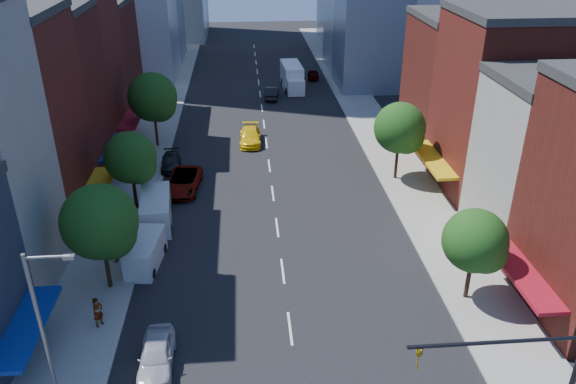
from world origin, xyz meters
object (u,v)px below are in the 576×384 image
traffic_car_oncoming (272,93)px  traffic_car_far (313,74)px  taxi (250,136)px  box_truck (292,78)px  parked_car_rear (171,162)px  pedestrian_far (114,250)px  parked_car_second (154,226)px  parked_car_third (183,181)px  parked_car_front (156,355)px  cargo_van_near (145,253)px  cargo_van_far (156,211)px  pedestrian_near (98,312)px

traffic_car_oncoming → traffic_car_far: 11.36m
taxi → box_truck: 21.11m
parked_car_rear → traffic_car_far: (17.65, 30.99, 0.02)m
taxi → pedestrian_far: bearing=-112.5°
parked_car_second → parked_car_third: (1.62, 7.55, 0.17)m
parked_car_front → pedestrian_far: (-4.24, 10.51, 0.25)m
traffic_car_oncoming → cargo_van_near: bearing=80.8°
parked_car_third → pedestrian_far: bearing=-103.3°
parked_car_front → traffic_car_far: parked_car_front is taller
box_truck → cargo_van_near: bearing=-111.1°
pedestrian_far → parked_car_second: bearing=152.5°
parked_car_second → cargo_van_far: cargo_van_far is taller
parked_car_third → pedestrian_far: (-3.86, -11.31, 0.20)m
taxi → parked_car_front: bearing=-98.2°
traffic_car_oncoming → parked_car_front: bearing=86.3°
cargo_van_far → traffic_car_far: cargo_van_far is taller
traffic_car_oncoming → pedestrian_near: 46.74m
traffic_car_oncoming → pedestrian_far: bearing=77.6°
cargo_van_near → cargo_van_far: size_ratio=0.84×
cargo_van_near → traffic_car_oncoming: size_ratio=1.04×
parked_car_third → traffic_car_oncoming: bearing=76.1°
taxi → pedestrian_near: size_ratio=2.76×
traffic_car_oncoming → taxi: bearing=85.4°
cargo_van_far → traffic_car_far: 45.47m
parked_car_rear → parked_car_second: bearing=-93.3°
parked_car_rear → traffic_car_oncoming: traffic_car_oncoming is taller
traffic_car_oncoming → cargo_van_far: bearing=78.2°
parked_car_second → taxi: 20.01m
traffic_car_far → pedestrian_near: pedestrian_near is taller
parked_car_second → parked_car_third: 7.73m
taxi → traffic_car_far: taxi is taller
pedestrian_far → cargo_van_near: bearing=79.7°
cargo_van_near → taxi: cargo_van_near is taller
parked_car_second → traffic_car_far: 46.88m
parked_car_third → cargo_van_far: bearing=-99.4°
parked_car_second → cargo_van_near: size_ratio=0.82×
parked_car_third → parked_car_rear: (-1.62, 4.88, -0.19)m
parked_car_front → parked_car_second: 14.41m
parked_car_second → pedestrian_far: 4.39m
taxi → cargo_van_near: bearing=-107.1°
parked_car_third → parked_car_rear: size_ratio=1.35×
parked_car_rear → traffic_car_oncoming: (11.00, 21.79, 0.13)m
cargo_van_far → box_truck: bearing=63.5°
parked_car_rear → pedestrian_far: pedestrian_far is taller
cargo_van_near → traffic_car_far: size_ratio=1.26×
cargo_van_far → pedestrian_far: bearing=-118.9°
cargo_van_far → box_truck: 39.63m
box_truck → parked_car_rear: bearing=-121.2°
pedestrian_far → taxi: bearing=158.9°
parked_car_second → traffic_car_oncoming: traffic_car_oncoming is taller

